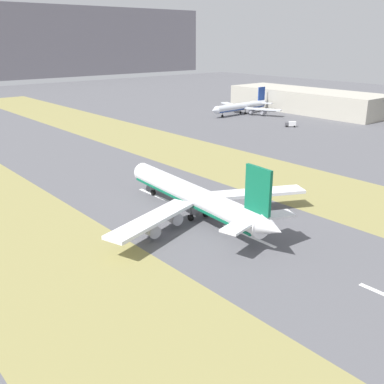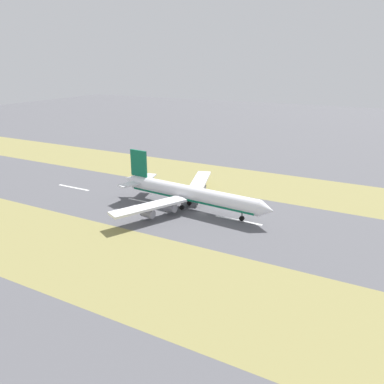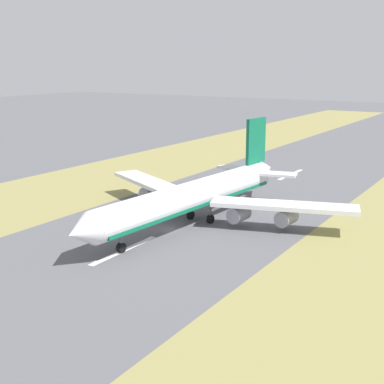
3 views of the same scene
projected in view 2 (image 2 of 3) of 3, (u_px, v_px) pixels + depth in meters
name	position (u px, v px, depth m)	size (l,w,h in m)	color
ground_plane	(202.00, 213.00, 141.81)	(800.00, 800.00, 0.00)	#56565B
grass_median_west	(244.00, 181.00, 179.40)	(40.00, 600.00, 0.01)	olive
grass_median_east	(131.00, 268.00, 104.21)	(40.00, 600.00, 0.01)	olive
centreline_dash_near	(74.00, 188.00, 170.57)	(1.20, 18.00, 0.01)	silver
centreline_dash_mid	(147.00, 202.00, 153.01)	(1.20, 18.00, 0.01)	silver
centreline_dash_far	(238.00, 220.00, 135.44)	(1.20, 18.00, 0.01)	silver
airplane_main_jet	(188.00, 194.00, 144.82)	(63.93, 67.22, 20.20)	white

